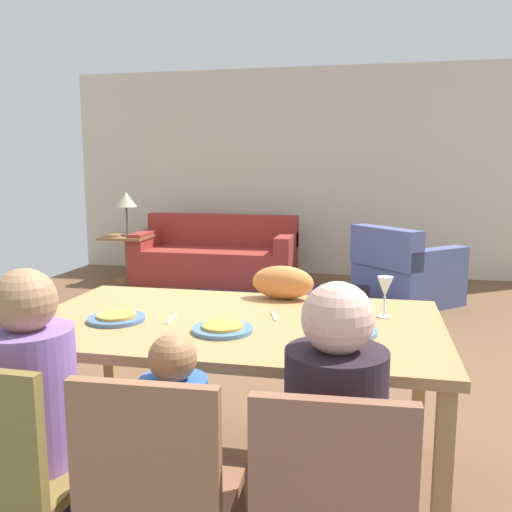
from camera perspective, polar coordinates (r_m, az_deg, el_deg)
ground_plane at (r=4.46m, az=0.49°, el=-9.57°), size 6.47×6.35×0.02m
back_wall at (r=7.41m, az=5.50°, el=8.58°), size 6.47×0.10×2.70m
dining_table at (r=2.47m, az=-2.35°, el=-8.06°), size 1.81×1.07×0.76m
plate_near_man at (r=2.51m, az=-14.23°, el=-6.32°), size 0.25×0.25×0.02m
pizza_near_man at (r=2.50m, az=-14.25°, el=-5.98°), size 0.17×0.17×0.01m
plate_near_child at (r=2.28m, az=-3.48°, el=-7.60°), size 0.25×0.25×0.02m
pizza_near_child at (r=2.28m, az=-3.48°, el=-7.24°), size 0.17×0.17×0.01m
plate_near_woman at (r=2.28m, az=9.34°, el=-7.70°), size 0.25×0.25×0.02m
wine_glass at (r=2.52m, az=13.21°, el=-3.29°), size 0.07×0.07×0.19m
fork at (r=2.48m, az=-8.78°, el=-6.44°), size 0.03×0.15×0.01m
knife at (r=2.51m, az=1.84°, el=-6.15°), size 0.06×0.17×0.01m
dining_chair_man at (r=1.99m, az=-24.37°, el=-19.68°), size 0.43×0.43×0.87m
person_man at (r=2.11m, az=-21.42°, el=-17.18°), size 0.30×0.40×1.11m
dining_chair_child at (r=1.77m, az=-9.94°, el=-22.86°), size 0.44×0.44×0.87m
person_child at (r=1.94m, az=-8.02°, el=-21.80°), size 0.22×0.29×0.92m
person_woman at (r=1.81m, az=8.07°, el=-21.21°), size 0.30×0.41×1.11m
cat at (r=2.81m, az=2.79°, el=-2.74°), size 0.33×0.19×0.17m
area_rug at (r=5.93m, az=4.77°, el=-4.69°), size 2.60×1.80×0.01m
couch at (r=6.93m, az=-4.11°, el=-0.15°), size 1.97×0.86×0.82m
armchair at (r=5.99m, az=15.12°, el=-1.76°), size 1.21×1.21×0.82m
side_table at (r=7.06m, az=-13.11°, el=0.42°), size 0.56×0.56×0.58m
table_lamp at (r=6.99m, az=-13.30°, el=5.54°), size 0.26×0.26×0.54m
handbag at (r=5.57m, az=10.03°, el=-4.39°), size 0.32×0.16×0.26m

